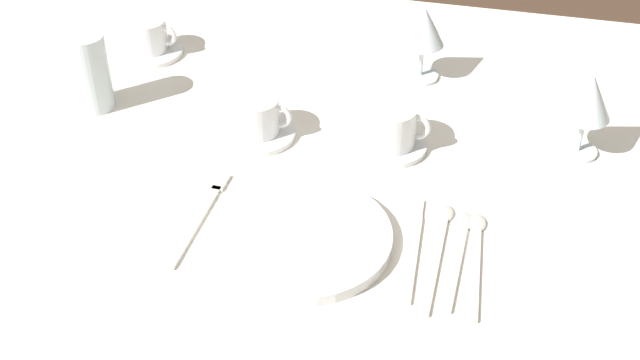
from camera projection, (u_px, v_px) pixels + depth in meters
name	position (u px, v px, depth m)	size (l,w,h in m)	color
dining_table	(338.00, 186.00, 1.44)	(1.80, 1.11, 0.74)	silver
dinner_plate	(301.00, 237.00, 1.20)	(0.25, 0.25, 0.02)	white
fork_outer	(201.00, 214.00, 1.25)	(0.03, 0.22, 0.00)	beige
dinner_knife	(412.00, 251.00, 1.19)	(0.03, 0.22, 0.00)	beige
spoon_soup	(438.00, 243.00, 1.20)	(0.03, 0.23, 0.01)	beige
spoon_dessert	(459.00, 247.00, 1.20)	(0.03, 0.20, 0.01)	beige
spoon_tea	(475.00, 251.00, 1.19)	(0.03, 0.22, 0.01)	beige
saucer_left	(389.00, 145.00, 1.39)	(0.12, 0.12, 0.01)	white
coffee_cup_left	(391.00, 125.00, 1.36)	(0.11, 0.08, 0.07)	white
saucer_right	(257.00, 131.00, 1.42)	(0.13, 0.13, 0.01)	white
coffee_cup_right	(257.00, 113.00, 1.39)	(0.10, 0.08, 0.06)	white
saucer_far	(149.00, 51.00, 1.63)	(0.13, 0.13, 0.01)	white
coffee_cup_far	(148.00, 34.00, 1.60)	(0.10, 0.08, 0.06)	white
wine_glass_centre	(423.00, 29.00, 1.50)	(0.08, 0.08, 0.14)	silver
wine_glass_left	(589.00, 99.00, 1.31)	(0.08, 0.08, 0.15)	silver
drink_tumbler	(91.00, 76.00, 1.45)	(0.07, 0.07, 0.14)	silver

